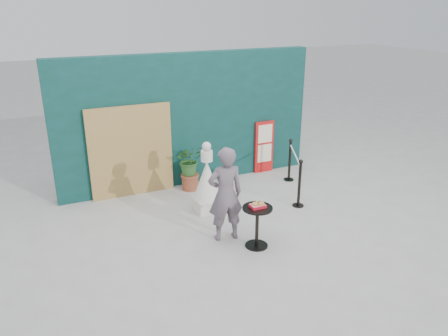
% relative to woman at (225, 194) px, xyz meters
% --- Properties ---
extents(ground, '(60.00, 60.00, 0.00)m').
position_rel_woman_xyz_m(ground, '(0.37, -0.33, -0.87)').
color(ground, '#ADAAA5').
rests_on(ground, ground).
extents(back_wall, '(6.00, 0.30, 3.00)m').
position_rel_woman_xyz_m(back_wall, '(0.37, 2.82, 0.63)').
color(back_wall, '#0B332B').
rests_on(back_wall, ground).
extents(bamboo_fence, '(1.80, 0.08, 2.00)m').
position_rel_woman_xyz_m(bamboo_fence, '(-1.03, 2.61, 0.13)').
color(bamboo_fence, tan).
rests_on(bamboo_fence, ground).
extents(woman, '(0.68, 0.49, 1.73)m').
position_rel_woman_xyz_m(woman, '(0.00, 0.00, 0.00)').
color(woman, '#63555E').
rests_on(woman, ground).
extents(menu_board, '(0.50, 0.07, 1.30)m').
position_rel_woman_xyz_m(menu_board, '(2.27, 2.62, -0.22)').
color(menu_board, red).
rests_on(menu_board, ground).
extents(statue, '(0.57, 0.57, 1.47)m').
position_rel_woman_xyz_m(statue, '(0.14, 1.18, -0.27)').
color(statue, silver).
rests_on(statue, ground).
extents(cafe_table, '(0.52, 0.52, 0.75)m').
position_rel_woman_xyz_m(cafe_table, '(0.38, -0.48, -0.37)').
color(cafe_table, black).
rests_on(cafe_table, ground).
extents(food_basket, '(0.26, 0.19, 0.11)m').
position_rel_woman_xyz_m(food_basket, '(0.38, -0.48, -0.08)').
color(food_basket, red).
rests_on(food_basket, cafe_table).
extents(planter, '(0.62, 0.54, 1.05)m').
position_rel_woman_xyz_m(planter, '(0.20, 2.35, -0.26)').
color(planter, brown).
rests_on(planter, ground).
extents(stanchion_barrier, '(0.84, 1.54, 1.03)m').
position_rel_woman_xyz_m(stanchion_barrier, '(2.25, 1.23, -0.37)').
color(stanchion_barrier, black).
rests_on(stanchion_barrier, ground).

